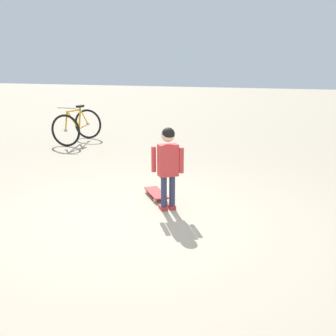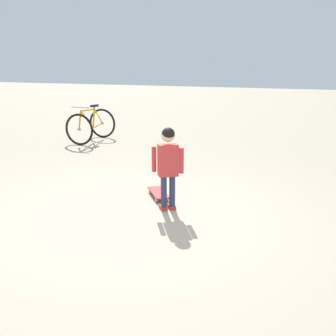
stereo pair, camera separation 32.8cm
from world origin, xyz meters
name	(u,v)px [view 2 (the right image)]	position (x,y,z in m)	size (l,w,h in m)	color
ground_plane	(132,222)	(0.00, 0.00, 0.00)	(50.00, 50.00, 0.00)	tan
child_person	(168,160)	(0.24, 0.55, 0.66)	(0.41, 0.27, 1.06)	#2D3351
skateboard	(158,193)	(-0.07, 0.98, 0.06)	(0.49, 0.57, 0.07)	#B22D2D
bicycle_mid	(91,125)	(-3.11, 4.23, 0.38)	(0.71, 1.08, 0.85)	black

